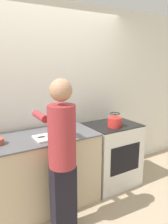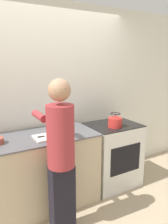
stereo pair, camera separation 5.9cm
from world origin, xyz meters
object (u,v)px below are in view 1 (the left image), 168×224
at_px(person, 62,151).
at_px(knife, 46,136).
at_px(oven, 112,154).
at_px(kettle, 115,121).
at_px(cutting_board, 49,137).

relative_size(person, knife, 8.05).
bearing_deg(oven, knife, -176.20).
relative_size(oven, person, 0.56).
bearing_deg(person, kettle, 21.24).
bearing_deg(knife, kettle, 0.78).
bearing_deg(kettle, cutting_board, 178.01).
relative_size(cutting_board, knife, 1.65).
bearing_deg(knife, cutting_board, -8.94).
distance_m(cutting_board, kettle, 0.96).
xyz_separation_m(knife, kettle, (1.00, -0.04, 0.05)).
xyz_separation_m(person, kettle, (0.99, 0.39, 0.08)).
xyz_separation_m(person, knife, (-0.00, 0.43, 0.03)).
bearing_deg(knife, person, -86.59).
xyz_separation_m(oven, person, (-1.05, -0.50, 0.46)).
distance_m(oven, knife, 1.16).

